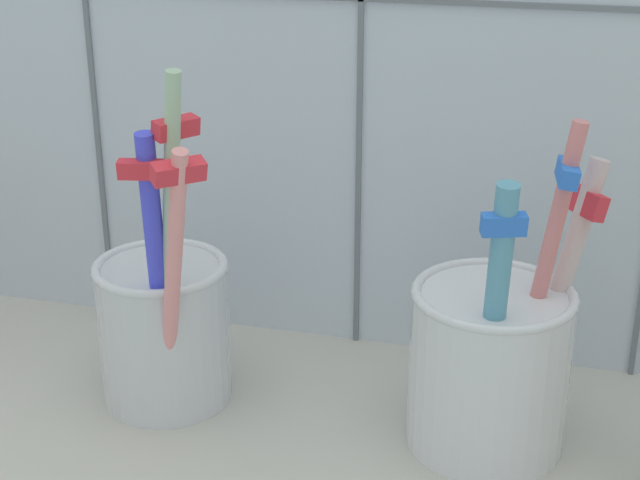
% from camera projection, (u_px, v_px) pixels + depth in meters
% --- Properties ---
extents(counter_slab, '(0.64, 0.22, 0.02)m').
position_uv_depth(counter_slab, '(309.00, 456.00, 0.50)').
color(counter_slab, '#BCB7AD').
rests_on(counter_slab, ground).
extents(toothbrush_cup_left, '(0.08, 0.10, 0.19)m').
position_uv_depth(toothbrush_cup_left, '(164.00, 323.00, 0.52)').
color(toothbrush_cup_left, silver).
rests_on(toothbrush_cup_left, counter_slab).
extents(toothbrush_cup_right, '(0.09, 0.08, 0.17)m').
position_uv_depth(toothbrush_cup_right, '(492.00, 360.00, 0.48)').
color(toothbrush_cup_right, silver).
rests_on(toothbrush_cup_right, counter_slab).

